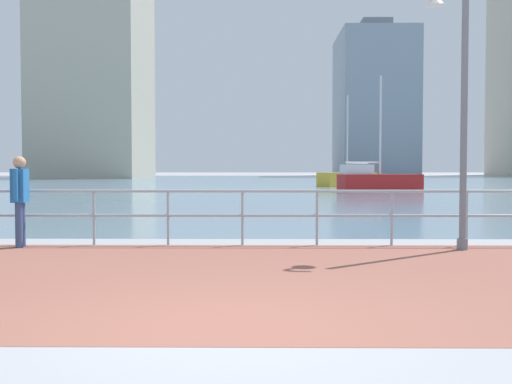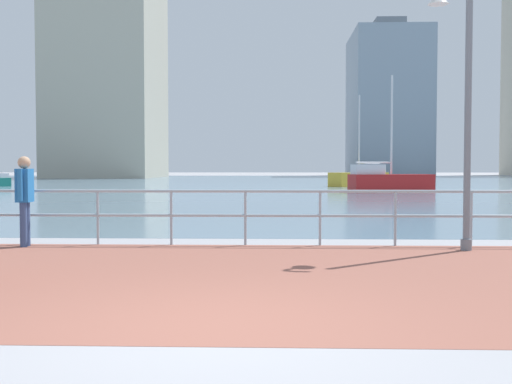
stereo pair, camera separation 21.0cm
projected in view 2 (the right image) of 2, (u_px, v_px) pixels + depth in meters
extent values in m
plane|color=#9E9EA3|center=(269.00, 187.00, 45.56)|extent=(220.00, 220.00, 0.00)
cube|color=#935647|center=(233.00, 276.00, 8.29)|extent=(28.00, 6.55, 0.01)
cube|color=slate|center=(270.00, 183.00, 56.50)|extent=(180.00, 88.00, 0.00)
cylinder|color=#9EADB7|center=(25.00, 218.00, 11.68)|extent=(0.05, 0.05, 1.02)
cylinder|color=#9EADB7|center=(98.00, 218.00, 11.63)|extent=(0.05, 0.05, 1.02)
cylinder|color=#9EADB7|center=(171.00, 218.00, 11.59)|extent=(0.05, 0.05, 1.02)
cylinder|color=#9EADB7|center=(245.00, 218.00, 11.54)|extent=(0.05, 0.05, 1.02)
cylinder|color=#9EADB7|center=(320.00, 218.00, 11.49)|extent=(0.05, 0.05, 1.02)
cylinder|color=#9EADB7|center=(395.00, 219.00, 11.45)|extent=(0.05, 0.05, 1.02)
cylinder|color=#9EADB7|center=(471.00, 219.00, 11.40)|extent=(0.05, 0.05, 1.02)
cylinder|color=#9EADB7|center=(245.00, 191.00, 11.52)|extent=(25.20, 0.06, 0.06)
cylinder|color=#9EADB7|center=(245.00, 215.00, 11.54)|extent=(25.20, 0.06, 0.06)
cylinder|color=slate|center=(466.00, 245.00, 10.83)|extent=(0.19, 0.19, 0.20)
cylinder|color=slate|center=(468.00, 119.00, 10.74)|extent=(0.12, 0.12, 4.61)
cylinder|color=#384C7A|center=(27.00, 224.00, 11.41)|extent=(0.14, 0.14, 0.82)
cylinder|color=#384C7A|center=(24.00, 225.00, 11.25)|extent=(0.14, 0.14, 0.82)
cube|color=#236BB2|center=(24.00, 185.00, 11.30)|extent=(0.26, 0.35, 0.61)
cylinder|color=#236BB2|center=(29.00, 184.00, 11.53)|extent=(0.09, 0.09, 0.58)
cylinder|color=#236BB2|center=(20.00, 185.00, 11.07)|extent=(0.09, 0.09, 0.58)
sphere|color=tan|center=(24.00, 162.00, 11.28)|extent=(0.23, 0.23, 0.23)
cube|color=#B21E1E|center=(391.00, 183.00, 35.67)|extent=(5.02, 2.52, 1.03)
cube|color=silver|center=(368.00, 169.00, 35.37)|extent=(1.92, 1.40, 0.57)
cylinder|color=silver|center=(392.00, 125.00, 35.53)|extent=(0.11, 0.11, 5.72)
cylinder|color=silver|center=(374.00, 162.00, 35.42)|extent=(2.13, 0.57, 0.09)
cube|color=silver|center=(2.00, 176.00, 46.08)|extent=(1.19, 1.21, 0.35)
cylinder|color=silver|center=(1.00, 172.00, 46.25)|extent=(0.95, 1.01, 0.06)
cube|color=gold|center=(359.00, 179.00, 46.10)|extent=(4.80, 4.11, 1.04)
cube|color=silver|center=(373.00, 169.00, 46.90)|extent=(2.03, 1.89, 0.58)
cylinder|color=silver|center=(359.00, 134.00, 45.96)|extent=(0.12, 0.12, 5.79)
cylinder|color=silver|center=(369.00, 163.00, 46.66)|extent=(1.81, 1.38, 0.09)
cube|color=#B2AD99|center=(108.00, 67.00, 83.11)|extent=(13.42, 16.57, 29.88)
cube|color=#8493A3|center=(387.00, 105.00, 97.26)|extent=(11.41, 16.02, 22.38)
cube|color=slate|center=(388.00, 28.00, 96.76)|extent=(4.56, 6.41, 2.00)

